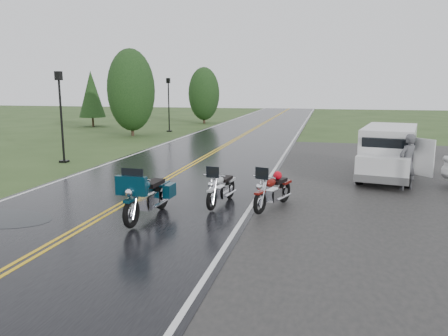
# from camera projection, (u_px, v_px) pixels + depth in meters

# --- Properties ---
(ground) EXTENTS (120.00, 120.00, 0.00)m
(ground) POSITION_uv_depth(u_px,v_px,m) (113.00, 211.00, 12.53)
(ground) COLOR #2D471E
(ground) RESTS_ON ground
(road) EXTENTS (8.00, 100.00, 0.04)m
(road) POSITION_uv_depth(u_px,v_px,m) (206.00, 156.00, 22.10)
(road) COLOR black
(road) RESTS_ON ground
(motorcycle_red) EXTENTS (1.46, 2.30, 1.28)m
(motorcycle_red) POSITION_uv_depth(u_px,v_px,m) (260.00, 194.00, 11.86)
(motorcycle_red) COLOR #600F0B
(motorcycle_red) RESTS_ON ground
(motorcycle_teal) EXTENTS (1.03, 2.56, 1.49)m
(motorcycle_teal) POSITION_uv_depth(u_px,v_px,m) (131.00, 201.00, 10.67)
(motorcycle_teal) COLOR #042735
(motorcycle_teal) RESTS_ON ground
(motorcycle_silver) EXTENTS (1.02, 2.16, 1.23)m
(motorcycle_silver) POSITION_uv_depth(u_px,v_px,m) (211.00, 191.00, 12.23)
(motorcycle_silver) COLOR #94979B
(motorcycle_silver) RESTS_ON ground
(van_white) EXTENTS (2.92, 5.43, 2.02)m
(van_white) POSITION_uv_depth(u_px,v_px,m) (361.00, 157.00, 15.62)
(van_white) COLOR silver
(van_white) RESTS_ON ground
(person_at_van) EXTENTS (0.83, 0.80, 1.92)m
(person_at_van) POSITION_uv_depth(u_px,v_px,m) (407.00, 163.00, 14.78)
(person_at_van) COLOR #4A4A4F
(person_at_van) RESTS_ON ground
(lamp_post_near_left) EXTENTS (0.36, 0.36, 4.24)m
(lamp_post_near_left) POSITION_uv_depth(u_px,v_px,m) (61.00, 117.00, 20.08)
(lamp_post_near_left) COLOR black
(lamp_post_near_left) RESTS_ON ground
(lamp_post_far_left) EXTENTS (0.36, 0.36, 4.20)m
(lamp_post_far_left) POSITION_uv_depth(u_px,v_px,m) (169.00, 105.00, 33.98)
(lamp_post_far_left) COLOR black
(lamp_post_far_left) RESTS_ON ground
(tree_left_mid) EXTENTS (3.36, 3.36, 5.25)m
(tree_left_mid) POSITION_uv_depth(u_px,v_px,m) (131.00, 99.00, 30.97)
(tree_left_mid) COLOR #1E3D19
(tree_left_mid) RESTS_ON ground
(tree_left_far) EXTENTS (2.96, 2.96, 4.55)m
(tree_left_far) POSITION_uv_depth(u_px,v_px,m) (204.00, 100.00, 41.64)
(tree_left_far) COLOR #1E3D19
(tree_left_far) RESTS_ON ground
(pine_left_far) EXTENTS (2.28, 2.28, 4.76)m
(pine_left_far) POSITION_uv_depth(u_px,v_px,m) (92.00, 99.00, 38.38)
(pine_left_far) COLOR #1E3D19
(pine_left_far) RESTS_ON ground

